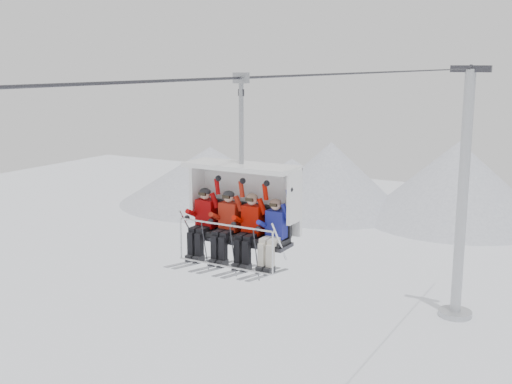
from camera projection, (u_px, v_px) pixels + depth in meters
The scene contains 8 objects.
ridgeline at pixel (494, 197), 52.36m from camera, with size 72.00×21.00×7.00m.
lift_tower_right at pixel (462, 213), 33.94m from camera, with size 2.00×1.80×13.48m.
haul_cable at pixel (256, 77), 13.72m from camera, with size 0.06×0.06×50.00m, color #323237.
chairlift_carrier at pixel (245, 200), 13.81m from camera, with size 2.46×1.17×3.98m.
skier_far_left at pixel (203, 220), 14.07m from camera, with size 0.42×1.69×1.67m.
skier_center_left at pixel (227, 223), 13.77m from camera, with size 0.42×1.69×1.67m.
skier_center_right at pixel (250, 226), 13.49m from camera, with size 0.42×1.69×1.67m.
skier_far_right at pixel (274, 231), 13.22m from camera, with size 0.40×1.69×1.58m.
Camera 1 is at (6.90, -12.10, 13.61)m, focal length 45.00 mm.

